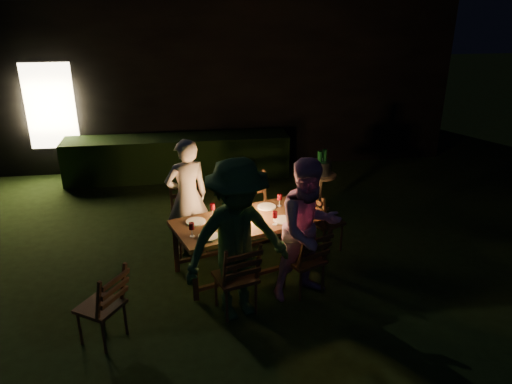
{
  "coord_description": "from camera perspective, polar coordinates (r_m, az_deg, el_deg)",
  "views": [
    {
      "loc": [
        -0.26,
        -5.4,
        3.47
      ],
      "look_at": [
        0.55,
        0.45,
        0.99
      ],
      "focal_mm": 35.0,
      "sensor_mm": 36.0,
      "label": 1
    }
  ],
  "objects": [
    {
      "name": "napkin_right",
      "position": [
        6.26,
        4.26,
        -3.3
      ],
      "size": [
        0.18,
        0.14,
        0.01
      ],
      "primitive_type": "cube",
      "color": "red",
      "rests_on": "dining_table"
    },
    {
      "name": "wineglass_c",
      "position": [
        6.13,
        2.17,
        -3.0
      ],
      "size": [
        0.06,
        0.06,
        0.18
      ],
      "primitive_type": null,
      "color": "#59070F",
      "rests_on": "dining_table"
    },
    {
      "name": "phone",
      "position": [
        5.81,
        -5.78,
        -5.57
      ],
      "size": [
        0.14,
        0.07,
        0.01
      ],
      "primitive_type": "cube",
      "color": "black",
      "rests_on": "dining_table"
    },
    {
      "name": "ice_bucket",
      "position": [
        8.0,
        7.51,
        2.77
      ],
      "size": [
        0.3,
        0.3,
        0.22
      ],
      "primitive_type": "cylinder",
      "color": "#A5A8AD",
      "rests_on": "side_table"
    },
    {
      "name": "person_opp_right",
      "position": [
        5.76,
        6.07,
        -4.31
      ],
      "size": [
        1.0,
        0.88,
        1.72
      ],
      "primitive_type": "imported",
      "rotation": [
        0.0,
        0.0,
        0.32
      ],
      "color": "#D894C9",
      "rests_on": "ground"
    },
    {
      "name": "chair_far_right",
      "position": [
        7.29,
        -0.08,
        -3.0
      ],
      "size": [
        0.52,
        0.55,
        0.98
      ],
      "rotation": [
        0.0,
        0.0,
        3.34
      ],
      "color": "#4F331A",
      "rests_on": "ground"
    },
    {
      "name": "chair_end",
      "position": [
        7.02,
        7.74,
        -4.46
      ],
      "size": [
        0.58,
        0.57,
        0.94
      ],
      "rotation": [
        0.0,
        0.0,
        -1.13
      ],
      "color": "#4F331A",
      "rests_on": "ground"
    },
    {
      "name": "chair_near_left",
      "position": [
        5.71,
        -2.26,
        -11.03
      ],
      "size": [
        0.55,
        0.57,
        0.96
      ],
      "rotation": [
        0.0,
        0.0,
        0.3
      ],
      "color": "#4F331A",
      "rests_on": "ground"
    },
    {
      "name": "chair_far_left",
      "position": [
        6.95,
        -7.5,
        -4.53
      ],
      "size": [
        0.53,
        0.56,
        1.0
      ],
      "rotation": [
        0.0,
        0.0,
        3.34
      ],
      "color": "#4F331A",
      "rests_on": "ground"
    },
    {
      "name": "bottle_bucket_b",
      "position": [
        8.03,
        7.8,
        3.21
      ],
      "size": [
        0.07,
        0.07,
        0.32
      ],
      "primitive_type": "cylinder",
      "color": "#0F471E",
      "rests_on": "side_table"
    },
    {
      "name": "bottle_table",
      "position": [
        6.12,
        -3.61,
        -2.54
      ],
      "size": [
        0.07,
        0.07,
        0.28
      ],
      "primitive_type": "cylinder",
      "color": "#0F471E",
      "rests_on": "dining_table"
    },
    {
      "name": "wineglass_d",
      "position": [
        6.64,
        2.71,
        -0.92
      ],
      "size": [
        0.06,
        0.06,
        0.18
      ],
      "primitive_type": null,
      "color": "#59070F",
      "rests_on": "dining_table"
    },
    {
      "name": "plate_far_left",
      "position": [
        6.27,
        -6.9,
        -3.37
      ],
      "size": [
        0.25,
        0.25,
        0.01
      ],
      "primitive_type": "cylinder",
      "color": "white",
      "rests_on": "dining_table"
    },
    {
      "name": "wineglass_e",
      "position": [
        5.95,
        -1.13,
        -3.83
      ],
      "size": [
        0.06,
        0.06,
        0.18
      ],
      "primitive_type": null,
      "color": "silver",
      "rests_on": "dining_table"
    },
    {
      "name": "person_house_side",
      "position": [
        6.78,
        -7.88,
        -0.54
      ],
      "size": [
        0.68,
        0.56,
        1.62
      ],
      "primitive_type": "imported",
      "rotation": [
        0.0,
        0.0,
        3.47
      ],
      "color": "beige",
      "rests_on": "ground"
    },
    {
      "name": "lantern",
      "position": [
        6.26,
        -1.27,
        -1.7
      ],
      "size": [
        0.16,
        0.16,
        0.35
      ],
      "color": "white",
      "rests_on": "dining_table"
    },
    {
      "name": "wineglass_b",
      "position": [
        5.9,
        -7.35,
        -4.3
      ],
      "size": [
        0.06,
        0.06,
        0.18
      ],
      "primitive_type": null,
      "color": "#59070F",
      "rests_on": "dining_table"
    },
    {
      "name": "garden_envelope",
      "position": [
        11.71,
        -6.72,
        13.33
      ],
      "size": [
        40.0,
        40.0,
        3.2
      ],
      "color": "black",
      "rests_on": "ground"
    },
    {
      "name": "plate_near_right",
      "position": [
        6.28,
        3.11,
        -3.18
      ],
      "size": [
        0.25,
        0.25,
        0.01
      ],
      "primitive_type": "cylinder",
      "color": "white",
      "rests_on": "dining_table"
    },
    {
      "name": "chair_near_right",
      "position": [
        6.08,
        5.6,
        -8.97
      ],
      "size": [
        0.56,
        0.57,
        0.92
      ],
      "rotation": [
        0.0,
        0.0,
        0.43
      ],
      "color": "#4F331A",
      "rests_on": "ground"
    },
    {
      "name": "dining_table",
      "position": [
        6.3,
        -1.47,
        -3.84
      ],
      "size": [
        1.91,
        1.36,
        0.72
      ],
      "rotation": [
        0.0,
        0.0,
        0.32
      ],
      "color": "#4F331A",
      "rests_on": "ground"
    },
    {
      "name": "napkin_left",
      "position": [
        5.95,
        -1.48,
        -4.7
      ],
      "size": [
        0.18,
        0.14,
        0.01
      ],
      "primitive_type": "cube",
      "color": "red",
      "rests_on": "dining_table"
    },
    {
      "name": "person_opp_left",
      "position": [
        5.35,
        -2.14,
        -5.63
      ],
      "size": [
        1.36,
        1.04,
        1.86
      ],
      "primitive_type": "imported",
      "rotation": [
        0.0,
        0.0,
        0.32
      ],
      "color": "#2D582C",
      "rests_on": "ground"
    },
    {
      "name": "plate_far_right",
      "position": [
        6.63,
        1.24,
        -1.7
      ],
      "size": [
        0.25,
        0.25,
        0.01
      ],
      "primitive_type": "cylinder",
      "color": "white",
      "rests_on": "dining_table"
    },
    {
      "name": "wineglass_a",
      "position": [
        6.36,
        -5.0,
        -2.08
      ],
      "size": [
        0.06,
        0.06,
        0.18
      ],
      "primitive_type": null,
      "color": "#59070F",
      "rests_on": "dining_table"
    },
    {
      "name": "chair_spare",
      "position": [
        5.54,
        -17.04,
        -13.59
      ],
      "size": [
        0.59,
        0.58,
        0.91
      ],
      "rotation": [
        0.0,
        0.0,
        0.99
      ],
      "color": "#4F331A",
      "rests_on": "ground"
    },
    {
      "name": "plate_near_left",
      "position": [
        5.9,
        -5.43,
        -5.07
      ],
      "size": [
        0.25,
        0.25,
        0.01
      ],
      "primitive_type": "cylinder",
      "color": "white",
      "rests_on": "dining_table"
    },
    {
      "name": "bottle_bucket_a",
      "position": [
        7.94,
        7.25,
        2.99
      ],
      "size": [
        0.07,
        0.07,
        0.32
      ],
      "primitive_type": "cylinder",
      "color": "#0F471E",
      "rests_on": "side_table"
    },
    {
      "name": "side_table",
      "position": [
        8.07,
        7.44,
        1.52
      ],
      "size": [
        0.48,
        0.48,
        0.65
      ],
      "color": "#8A6545",
      "rests_on": "ground"
    }
  ]
}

